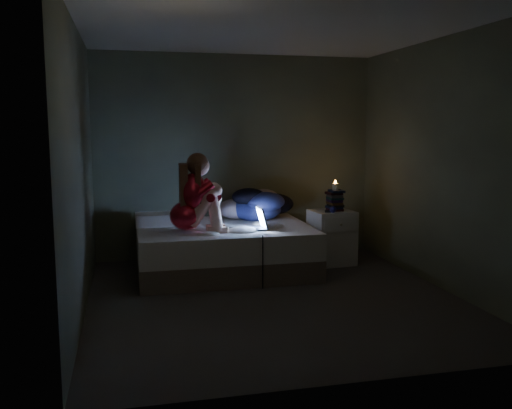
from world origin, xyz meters
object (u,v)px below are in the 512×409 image
object	(u,v)px
bed	(224,249)
woman	(185,193)
laptop	(248,218)
candle	(335,187)
phone	(327,211)
nightstand	(332,237)

from	to	relation	value
bed	woman	world-z (taller)	woman
woman	laptop	distance (m)	0.75
woman	candle	xyz separation A→B (m)	(1.88, 0.40, -0.02)
woman	phone	xyz separation A→B (m)	(1.75, 0.32, -0.31)
woman	candle	bearing A→B (deg)	13.86
nightstand	candle	bearing A→B (deg)	21.78
bed	phone	distance (m)	1.34
laptop	phone	size ratio (longest dim) A/B	2.71
bed	nightstand	world-z (taller)	nightstand
candle	phone	size ratio (longest dim) A/B	0.57
laptop	candle	distance (m)	1.29
laptop	nightstand	world-z (taller)	laptop
laptop	woman	bearing A→B (deg)	176.97
nightstand	laptop	bearing A→B (deg)	-167.28
bed	laptop	world-z (taller)	laptop
bed	woman	distance (m)	0.90
woman	nightstand	bearing A→B (deg)	13.44
laptop	bed	bearing A→B (deg)	124.14
candle	phone	xyz separation A→B (m)	(-0.13, -0.08, -0.29)
woman	phone	world-z (taller)	woman
laptop	candle	size ratio (longest dim) A/B	4.75
candle	phone	world-z (taller)	candle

